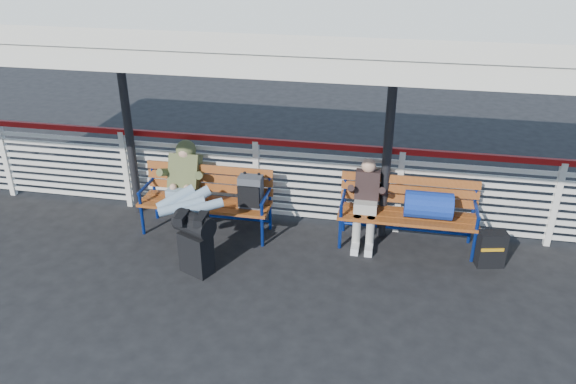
% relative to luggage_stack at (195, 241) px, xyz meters
% --- Properties ---
extents(ground, '(60.00, 60.00, 0.00)m').
position_rel_luggage_stack_xyz_m(ground, '(0.39, -0.38, -0.44)').
color(ground, black).
rests_on(ground, ground).
extents(fence, '(12.08, 0.08, 1.24)m').
position_rel_luggage_stack_xyz_m(fence, '(0.39, 1.52, 0.22)').
color(fence, silver).
rests_on(fence, ground).
extents(canopy, '(12.60, 3.60, 3.16)m').
position_rel_luggage_stack_xyz_m(canopy, '(0.39, 0.48, 2.60)').
color(canopy, silver).
rests_on(canopy, ground).
extents(luggage_stack, '(0.56, 0.45, 0.81)m').
position_rel_luggage_stack_xyz_m(luggage_stack, '(0.00, 0.00, 0.00)').
color(luggage_stack, black).
rests_on(luggage_stack, ground).
extents(bench_left, '(1.80, 0.56, 0.92)m').
position_rel_luggage_stack_xyz_m(bench_left, '(-0.01, 1.03, 0.15)').
color(bench_left, '#A2561F').
rests_on(bench_left, ground).
extents(bench_right, '(1.80, 0.56, 0.92)m').
position_rel_luggage_stack_xyz_m(bench_right, '(2.65, 1.16, 0.16)').
color(bench_right, '#A2561F').
rests_on(bench_right, ground).
extents(traveler_man, '(0.94, 1.63, 0.77)m').
position_rel_luggage_stack_xyz_m(traveler_man, '(-0.35, 0.69, 0.26)').
color(traveler_man, '#8AA2B9').
rests_on(traveler_man, ground).
extents(companion_person, '(0.32, 0.66, 1.15)m').
position_rel_luggage_stack_xyz_m(companion_person, '(1.97, 1.15, 0.15)').
color(companion_person, '#AAA69A').
rests_on(companion_person, ground).
extents(suitcase_side, '(0.37, 0.28, 0.47)m').
position_rel_luggage_stack_xyz_m(suitcase_side, '(3.57, 0.85, -0.21)').
color(suitcase_side, black).
rests_on(suitcase_side, ground).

